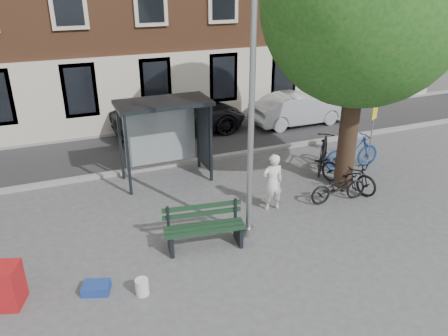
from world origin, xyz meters
TOP-DOWN VIEW (x-y plane):
  - ground at (0.00, 0.00)m, footprint 90.00×90.00m
  - road at (0.00, 7.00)m, footprint 40.00×4.00m
  - curb_near at (0.00, 5.00)m, footprint 40.00×0.25m
  - curb_far at (0.00, 9.00)m, footprint 40.00×0.25m
  - lamppost at (0.00, 0.00)m, footprint 0.28×0.35m
  - bus_shelter at (-0.61, 4.11)m, footprint 2.85×1.45m
  - painter at (1.20, 1.00)m, footprint 0.64×0.45m
  - bench at (-1.18, 0.01)m, footprint 2.02×0.91m
  - bike_a at (3.20, 0.66)m, footprint 1.80×0.72m
  - bike_b at (5.06, 2.47)m, footprint 2.07×0.69m
  - bike_c at (3.99, 1.24)m, footprint 1.25×2.12m
  - bike_d at (4.07, 2.72)m, footprint 1.78×1.90m
  - car_dark at (0.77, 8.30)m, footprint 5.67×2.77m
  - car_silver at (5.92, 7.33)m, footprint 4.31×1.54m
  - blue_crate at (-3.88, -0.75)m, footprint 0.65×0.56m
  - bucket_b at (-3.00, -1.19)m, footprint 0.33×0.33m
  - notice_sign at (6.04, 2.76)m, footprint 0.33×0.17m

SIDE VIEW (x-z plane):
  - ground at x=0.00m, z-range 0.00..0.00m
  - road at x=0.00m, z-range 0.00..0.01m
  - curb_near at x=0.00m, z-range 0.00..0.12m
  - curb_far at x=0.00m, z-range 0.00..0.12m
  - blue_crate at x=-3.88m, z-range 0.00..0.20m
  - bucket_b at x=-3.00m, z-range 0.00..0.36m
  - bench at x=-1.18m, z-range -0.04..0.96m
  - bike_a at x=3.20m, z-range 0.00..0.93m
  - bike_c at x=3.99m, z-range 0.00..1.05m
  - bike_d at x=4.07m, z-range 0.00..1.22m
  - bike_b at x=5.06m, z-range 0.00..1.23m
  - car_silver at x=5.92m, z-range 0.00..1.41m
  - car_dark at x=0.77m, z-range 0.00..1.55m
  - painter at x=1.20m, z-range 0.00..1.67m
  - notice_sign at x=6.04m, z-range 0.47..2.47m
  - bus_shelter at x=-0.61m, z-range 0.61..3.23m
  - lamppost at x=0.00m, z-range -0.27..5.84m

